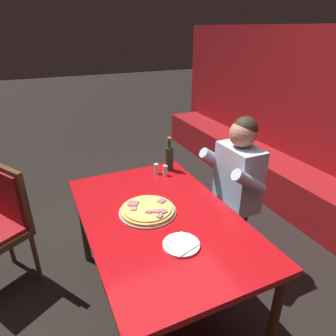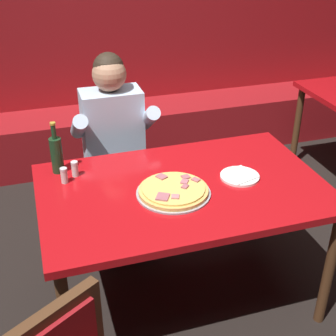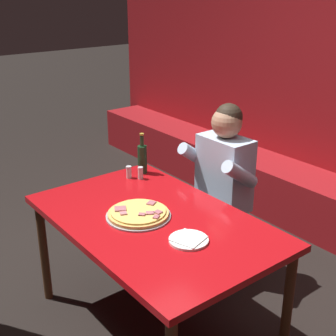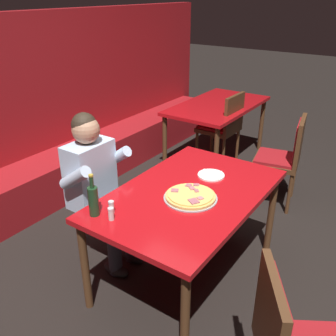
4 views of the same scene
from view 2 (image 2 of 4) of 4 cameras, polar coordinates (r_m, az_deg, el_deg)
ground_plane at (r=2.90m, az=1.59°, el=-15.19°), size 24.00×24.00×0.00m
booth_wall_panel at (r=4.33m, az=-7.77°, el=14.52°), size 6.80×0.16×1.90m
booth_bench at (r=4.28m, az=-6.36°, el=4.13°), size 6.46×0.48×0.46m
main_dining_table at (r=2.47m, az=1.80°, el=-3.68°), size 1.48×0.94×0.76m
pizza at (r=2.36m, az=0.67°, el=-2.79°), size 0.38×0.38×0.05m
plate_white_paper at (r=2.53m, az=8.74°, el=-0.98°), size 0.21×0.21×0.02m
beer_bottle at (r=2.58m, az=-13.44°, el=1.71°), size 0.07×0.07×0.29m
shaker_black_pepper at (r=2.50m, az=-12.54°, el=-0.97°), size 0.04×0.04×0.09m
shaker_red_pepper_flakes at (r=2.55m, az=-11.28°, el=-0.18°), size 0.04×0.04×0.09m
diner_seated_blue_shirt at (r=3.00m, az=-6.36°, el=2.81°), size 0.53×0.53×1.27m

